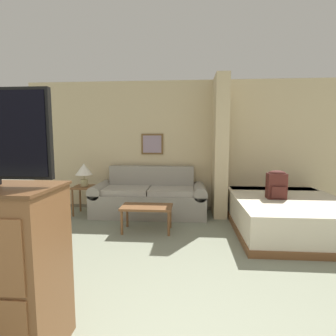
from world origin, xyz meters
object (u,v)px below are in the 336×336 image
object	(u,v)px
table_lamp	(84,170)
bed	(288,214)
couch	(150,198)
coffee_table	(147,209)
backpack	(277,184)

from	to	relation	value
table_lamp	bed	bearing A→B (deg)	-9.55
couch	coffee_table	bearing A→B (deg)	-84.51
couch	bed	bearing A→B (deg)	-16.40
bed	backpack	size ratio (longest dim) A/B	4.77
coffee_table	backpack	world-z (taller)	backpack
table_lamp	couch	bearing A→B (deg)	3.82
bed	table_lamp	bearing A→B (deg)	170.45
coffee_table	backpack	distance (m)	2.07
table_lamp	bed	distance (m)	3.67
coffee_table	backpack	size ratio (longest dim) A/B	1.78
table_lamp	bed	size ratio (longest dim) A/B	0.20
couch	coffee_table	distance (m)	0.93
couch	backpack	bearing A→B (deg)	-19.17
couch	table_lamp	xyz separation A→B (m)	(-1.25, -0.08, 0.52)
couch	backpack	distance (m)	2.28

